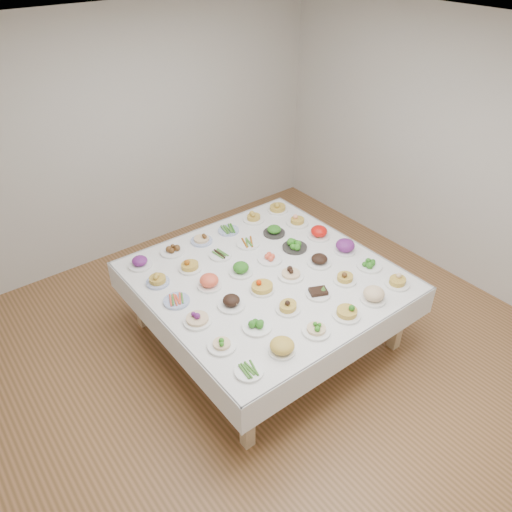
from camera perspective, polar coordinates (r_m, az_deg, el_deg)
room_envelope at (r=3.84m, az=1.88°, el=8.82°), size 5.02×5.02×2.81m
display_table at (r=4.63m, az=1.14°, el=-2.84°), size 2.16×2.16×0.75m
dish_0 at (r=3.70m, az=-0.81°, el=-12.95°), size 0.21×0.21×0.05m
dish_1 at (r=3.81m, az=3.00°, el=-10.20°), size 0.24×0.24×0.13m
dish_2 at (r=4.00m, az=6.93°, el=-8.04°), size 0.23×0.23×0.12m
dish_3 at (r=4.17m, az=10.38°, el=-6.02°), size 0.25×0.24×0.15m
dish_4 at (r=4.38m, az=13.30°, el=-4.35°), size 0.22×0.22×0.13m
dish_5 at (r=4.62m, az=15.89°, el=-2.64°), size 0.22×0.22×0.12m
dish_6 at (r=3.86m, az=-3.96°, el=-9.82°), size 0.22×0.22×0.11m
dish_7 at (r=4.02m, az=0.11°, el=-7.83°), size 0.24×0.24×0.09m
dish_8 at (r=4.18m, az=3.68°, el=-5.65°), size 0.21×0.21×0.12m
dish_9 at (r=4.37m, az=7.13°, el=-4.04°), size 0.22×0.22×0.10m
dish_10 at (r=4.55m, az=10.16°, el=-2.28°), size 0.21×0.21×0.13m
dish_11 at (r=4.79m, az=12.85°, el=-0.83°), size 0.23×0.23×0.10m
dish_12 at (r=4.08m, az=-6.74°, el=-6.80°), size 0.26×0.26×0.14m
dish_13 at (r=4.21m, az=-2.84°, el=-5.09°), size 0.23×0.23×0.13m
dish_14 at (r=4.37m, az=0.71°, el=-3.34°), size 0.22×0.22×0.13m
dish_15 at (r=4.54m, az=4.03°, el=-1.70°), size 0.24×0.24×0.14m
dish_16 at (r=4.74m, az=7.26°, el=-0.39°), size 0.23×0.23×0.12m
dish_17 at (r=4.95m, az=10.15°, el=1.02°), size 0.21×0.21×0.12m
dish_18 at (r=4.33m, az=-9.07°, el=-5.03°), size 0.22×0.22×0.05m
dish_19 at (r=4.44m, az=-5.37°, el=-2.88°), size 0.22×0.22×0.13m
dish_20 at (r=4.59m, az=-1.74°, el=-1.47°), size 0.22×0.22×0.11m
dish_21 at (r=4.76m, az=1.59°, el=-0.14°), size 0.23×0.23×0.09m
dish_22 at (r=4.94m, az=4.46°, el=1.38°), size 0.25×0.25×0.11m
dish_23 at (r=5.14m, az=7.21°, el=2.69°), size 0.23×0.23×0.13m
dish_24 at (r=4.54m, az=-11.21°, el=-2.46°), size 0.22×0.22×0.13m
dish_25 at (r=4.67m, az=-7.58°, el=-1.01°), size 0.21×0.21×0.12m
dish_26 at (r=4.84m, az=-4.09°, el=0.18°), size 0.21×0.21×0.05m
dish_27 at (r=4.99m, az=-0.92°, el=1.51°), size 0.24×0.23×0.06m
dish_28 at (r=5.15m, az=2.09°, el=3.06°), size 0.22×0.22×0.12m
dish_29 at (r=5.34m, az=4.76°, el=4.17°), size 0.23×0.23×0.13m
dish_30 at (r=4.80m, az=-13.15°, el=-0.60°), size 0.22×0.22×0.12m
dish_31 at (r=4.93m, az=-9.56°, el=0.81°), size 0.24×0.24×0.10m
dish_32 at (r=5.05m, az=-6.27°, el=2.14°), size 0.22×0.22×0.12m
dish_33 at (r=5.21m, az=-3.17°, el=3.03°), size 0.21×0.21×0.05m
dish_34 at (r=5.38m, az=-0.27°, el=4.62°), size 0.22×0.22×0.13m
dish_35 at (r=5.57m, az=2.50°, el=5.70°), size 0.22×0.22×0.13m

